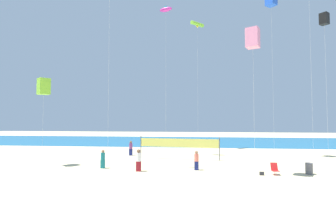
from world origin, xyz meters
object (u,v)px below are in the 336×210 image
object	(u,v)px
folding_beach_chair	(275,169)
kite_pink_box	(253,38)
kite_lime_box	(44,86)
beachgoer_white_shirt	(139,160)
beachgoer_teal_shirt	(103,158)
volleyball_net	(179,144)
trash_barrel	(309,169)
kite_magenta_inflatable	(166,10)
beach_handbag	(262,174)
beachgoer_plum_shirt	(131,148)
kite_black_box	(324,19)
kite_lime_tube	(197,24)
beachgoer_coral_shirt	(196,160)

from	to	relation	value
folding_beach_chair	kite_pink_box	world-z (taller)	kite_pink_box
kite_lime_box	kite_pink_box	bearing A→B (deg)	-6.76
beachgoer_white_shirt	beachgoer_teal_shirt	xyz separation A→B (m)	(-3.38, 0.92, -0.10)
folding_beach_chair	volleyball_net	xyz separation A→B (m)	(-7.79, 6.29, 1.17)
trash_barrel	kite_magenta_inflatable	distance (m)	22.37
beach_handbag	kite_pink_box	xyz separation A→B (m)	(-0.57, -0.25, 10.51)
folding_beach_chair	kite_pink_box	size ratio (longest dim) A/B	0.08
beachgoer_plum_shirt	kite_black_box	distance (m)	23.88
beachgoer_white_shirt	kite_lime_tube	xyz separation A→B (m)	(5.25, 15.20, 16.92)
volleyball_net	kite_black_box	bearing A→B (deg)	-8.57
beachgoer_coral_shirt	trash_barrel	world-z (taller)	beachgoer_coral_shirt
trash_barrel	kite_pink_box	distance (m)	11.14
kite_black_box	volleyball_net	bearing A→B (deg)	171.43
beachgoer_teal_shirt	volleyball_net	xyz separation A→B (m)	(6.39, 5.22, 0.78)
beach_handbag	kite_pink_box	distance (m)	10.52
beach_handbag	kite_lime_tube	bearing A→B (deg)	105.96
kite_lime_tube	kite_pink_box	size ratio (longest dim) A/B	1.60
kite_black_box	beachgoer_teal_shirt	bearing A→B (deg)	-171.27
kite_magenta_inflatable	kite_pink_box	bearing A→B (deg)	-49.92
beachgoer_plum_shirt	kite_magenta_inflatable	world-z (taller)	kite_magenta_inflatable
kite_pink_box	folding_beach_chair	bearing A→B (deg)	19.10
trash_barrel	kite_magenta_inflatable	size ratio (longest dim) A/B	0.05
trash_barrel	kite_lime_box	xyz separation A→B (m)	(-22.89, 1.23, 6.89)
kite_black_box	beach_handbag	bearing A→B (deg)	-147.98
kite_lime_box	trash_barrel	bearing A→B (deg)	-3.07
beachgoer_coral_shirt	folding_beach_chair	size ratio (longest dim) A/B	1.83
beachgoer_white_shirt	kite_black_box	world-z (taller)	kite_black_box
kite_lime_box	kite_lime_tube	world-z (taller)	kite_lime_tube
kite_black_box	kite_magenta_inflatable	bearing A→B (deg)	163.86
beachgoer_white_shirt	trash_barrel	world-z (taller)	beachgoer_white_shirt
kite_black_box	kite_lime_tube	distance (m)	16.68
kite_black_box	kite_lime_tube	bearing A→B (deg)	136.34
trash_barrel	volleyball_net	bearing A→B (deg)	150.76
trash_barrel	beachgoer_white_shirt	bearing A→B (deg)	-178.92
kite_lime_box	kite_lime_tube	bearing A→B (deg)	43.19
beachgoer_plum_shirt	folding_beach_chair	world-z (taller)	beachgoer_plum_shirt
kite_pink_box	kite_black_box	bearing A→B (deg)	31.45
beachgoer_teal_shirt	kite_magenta_inflatable	distance (m)	18.72
beachgoer_plum_shirt	folding_beach_chair	distance (m)	15.97
beachgoer_plum_shirt	trash_barrel	world-z (taller)	beachgoer_plum_shirt
beach_handbag	kite_lime_box	world-z (taller)	kite_lime_box
kite_magenta_inflatable	beach_handbag	bearing A→B (deg)	-47.15
beachgoer_coral_shirt	beachgoer_white_shirt	xyz separation A→B (m)	(-4.77, -0.94, 0.10)
beachgoer_plum_shirt	kite_magenta_inflatable	xyz separation A→B (m)	(4.09, 0.23, 16.37)
beachgoer_white_shirt	trash_barrel	distance (m)	13.54
beachgoer_coral_shirt	beachgoer_teal_shirt	xyz separation A→B (m)	(-8.15, -0.01, -0.00)
kite_black_box	kite_lime_box	bearing A→B (deg)	-174.44
beachgoer_plum_shirt	kite_black_box	size ratio (longest dim) A/B	0.12
volleyball_net	kite_black_box	distance (m)	18.58
folding_beach_chair	trash_barrel	xyz separation A→B (m)	(2.73, 0.40, -0.03)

